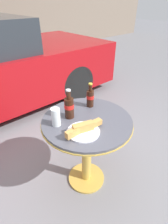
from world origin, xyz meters
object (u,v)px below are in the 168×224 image
(lunch_plate_near, at_px, (83,129))
(drinking_glass, at_px, (56,118))
(cola_bottle_right, at_px, (69,107))
(bistro_table, at_px, (87,136))
(cola_bottle_left, at_px, (90,97))

(lunch_plate_near, bearing_deg, drinking_glass, 115.20)
(lunch_plate_near, bearing_deg, cola_bottle_right, 78.77)
(bistro_table, bearing_deg, cola_bottle_left, 40.38)
(cola_bottle_right, xyz_separation_m, lunch_plate_near, (-0.04, -0.21, -0.07))
(bistro_table, relative_size, lunch_plate_near, 2.42)
(bistro_table, relative_size, drinking_glass, 5.13)
(cola_bottle_left, distance_m, drinking_glass, 0.37)
(bistro_table, relative_size, cola_bottle_left, 3.36)
(cola_bottle_left, bearing_deg, drinking_glass, -174.56)
(lunch_plate_near, bearing_deg, cola_bottle_left, 39.72)
(cola_bottle_right, height_order, drinking_glass, cola_bottle_right)
(cola_bottle_right, relative_size, lunch_plate_near, 0.80)
(bistro_table, xyz_separation_m, cola_bottle_right, (-0.08, 0.11, 0.26))
(bistro_table, height_order, cola_bottle_left, cola_bottle_left)
(cola_bottle_right, xyz_separation_m, drinking_glass, (-0.13, -0.02, -0.03))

